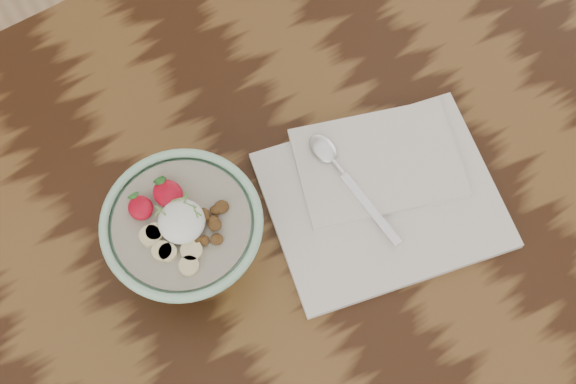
% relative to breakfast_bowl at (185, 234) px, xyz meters
% --- Properties ---
extents(table, '(1.60, 0.90, 0.75)m').
position_rel_breakfast_bowl_xyz_m(table, '(0.14, -0.04, -0.15)').
color(table, black).
rests_on(table, ground).
extents(breakfast_bowl, '(0.18, 0.18, 0.12)m').
position_rel_breakfast_bowl_xyz_m(breakfast_bowl, '(0.00, 0.00, 0.00)').
color(breakfast_bowl, '#9DD3AF').
rests_on(breakfast_bowl, table).
extents(napkin, '(0.32, 0.28, 0.02)m').
position_rel_breakfast_bowl_xyz_m(napkin, '(0.24, -0.06, -0.05)').
color(napkin, silver).
rests_on(napkin, table).
extents(spoon, '(0.03, 0.18, 0.01)m').
position_rel_breakfast_bowl_xyz_m(spoon, '(0.20, 0.00, -0.04)').
color(spoon, silver).
rests_on(spoon, napkin).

